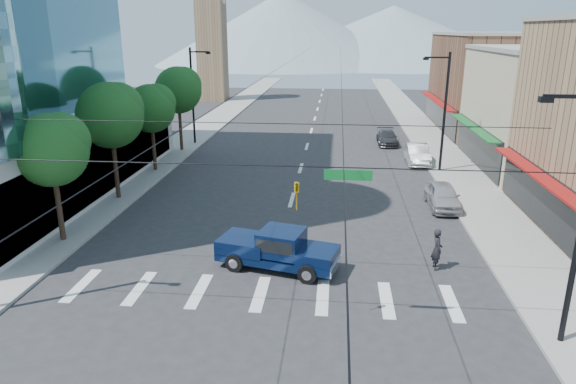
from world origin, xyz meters
The scene contains 20 objects.
ground centered at (0.00, 0.00, 0.00)m, with size 160.00×160.00×0.00m, color #28282B.
sidewalk_left centered at (-12.00, 40.00, 0.07)m, with size 4.00×120.00×0.15m, color gray.
sidewalk_right centered at (12.00, 40.00, 0.07)m, with size 4.00×120.00×0.15m, color gray.
shop_mid centered at (20.00, 24.00, 4.50)m, with size 12.00×14.00×9.00m, color tan.
shop_far centered at (20.00, 40.00, 5.00)m, with size 12.00×18.00×10.00m, color brown.
clock_tower centered at (-16.50, 62.00, 10.64)m, with size 4.80×4.80×20.40m.
mountain_left centered at (-15.00, 150.00, 11.00)m, with size 80.00×80.00×22.00m, color gray.
mountain_right centered at (20.00, 160.00, 9.00)m, with size 90.00×90.00×18.00m, color gray.
tree_near centered at (-11.07, 6.10, 4.99)m, with size 3.65×3.64×6.71m.
tree_midnear centered at (-11.07, 13.10, 5.59)m, with size 4.09×4.09×7.52m.
tree_midfar centered at (-11.07, 20.10, 4.99)m, with size 3.65×3.64×6.71m.
tree_far centered at (-11.07, 27.10, 5.59)m, with size 4.09×4.09×7.52m.
signal_rig centered at (0.19, -1.00, 4.64)m, with size 21.80×0.20×9.00m.
lamp_pole_nw centered at (-10.67, 30.00, 4.94)m, with size 2.00×0.25×9.00m.
lamp_pole_ne centered at (10.67, 22.00, 4.94)m, with size 2.00×0.25×9.00m.
pickup_truck centered at (0.22, 4.01, 0.99)m, with size 5.89×3.26×1.89m.
pedestrian centered at (7.50, 4.66, 0.97)m, with size 0.71×0.47×1.94m, color black.
parked_car_near centered at (9.40, 13.41, 0.76)m, with size 1.79×4.45×1.52m, color #ADADB2.
parked_car_mid centered at (9.40, 24.48, 0.79)m, with size 1.67×4.79×1.58m, color #BCBCBC.
parked_car_far centered at (7.60, 31.67, 0.66)m, with size 1.85×4.55×1.32m, color #343336.
Camera 1 is at (2.79, -17.41, 10.53)m, focal length 32.00 mm.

